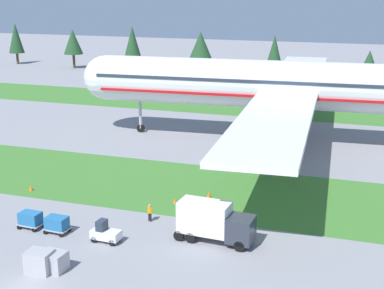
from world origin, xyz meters
TOP-DOWN VIEW (x-y plane):
  - grass_strip_near at (0.00, 25.37)m, footprint 320.00×16.49m
  - grass_strip_far at (0.00, 70.34)m, footprint 320.00×16.49m
  - airliner at (10.29, 47.96)m, footprint 60.07×74.16m
  - baggage_tug at (1.73, 10.02)m, footprint 2.66×1.43m
  - cargo_dolly_lead at (-3.29, 10.28)m, footprint 2.27×1.61m
  - cargo_dolly_second at (-6.19, 10.42)m, footprint 2.27×1.61m
  - catering_truck at (10.83, 13.06)m, footprint 7.09×2.73m
  - ground_crew_marshaller at (3.75, 15.38)m, footprint 0.52×0.36m
  - uld_container_2 at (-0.67, 3.46)m, footprint 2.05×1.67m
  - uld_container_3 at (0.21, 4.03)m, footprint 2.10×1.72m
  - taxiway_marker_0 at (7.27, 23.28)m, footprint 0.44×0.44m
  - taxiway_marker_1 at (-11.92, 18.97)m, footprint 0.44×0.44m
  - taxiway_marker_2 at (4.39, 20.58)m, footprint 0.44×0.44m
  - distant_tree_line at (-4.84, 106.80)m, footprint 156.79×10.47m

SIDE VIEW (x-z plane):
  - grass_strip_near at x=0.00m, z-range 0.00..0.01m
  - grass_strip_far at x=0.00m, z-range 0.00..0.01m
  - taxiway_marker_2 at x=4.39m, z-range 0.00..0.51m
  - taxiway_marker_1 at x=-11.92m, z-range 0.00..0.67m
  - taxiway_marker_0 at x=7.27m, z-range 0.00..0.68m
  - uld_container_3 at x=0.21m, z-range 0.00..1.54m
  - baggage_tug at x=1.73m, z-range -0.17..1.80m
  - uld_container_2 at x=-0.67m, z-range 0.00..1.77m
  - cargo_dolly_lead at x=-3.29m, z-range 0.14..1.69m
  - cargo_dolly_second at x=-6.19m, z-range 0.14..1.69m
  - ground_crew_marshaller at x=3.75m, z-range 0.08..1.82m
  - catering_truck at x=10.83m, z-range 0.16..3.74m
  - distant_tree_line at x=-4.84m, z-range 0.99..12.64m
  - airliner at x=10.29m, z-range -3.28..19.94m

